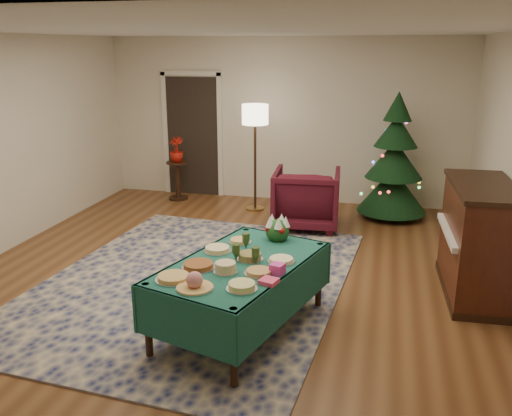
% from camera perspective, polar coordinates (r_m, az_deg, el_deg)
% --- Properties ---
extents(room_shell, '(7.00, 7.00, 7.00)m').
position_cam_1_polar(room_shell, '(5.77, -3.68, 4.71)').
color(room_shell, '#593319').
rests_on(room_shell, ground).
extents(doorway, '(1.08, 0.04, 2.16)m').
position_cam_1_polar(doorway, '(9.57, -6.69, 7.88)').
color(doorway, black).
rests_on(doorway, ground).
extents(rug, '(3.52, 4.44, 0.02)m').
position_cam_1_polar(rug, '(6.16, -6.51, -7.73)').
color(rug, '#151D4F').
rests_on(rug, ground).
extents(buffet_table, '(1.48, 1.97, 0.68)m').
position_cam_1_polar(buffet_table, '(4.95, -1.61, -7.15)').
color(buffet_table, black).
rests_on(buffet_table, ground).
extents(platter_0, '(0.31, 0.31, 0.04)m').
position_cam_1_polar(platter_0, '(4.58, -8.68, -7.26)').
color(platter_0, silver).
rests_on(platter_0, buffet_table).
extents(platter_1, '(0.30, 0.30, 0.15)m').
position_cam_1_polar(platter_1, '(4.38, -6.48, -7.77)').
color(platter_1, silver).
rests_on(platter_1, buffet_table).
extents(platter_2, '(0.25, 0.25, 0.06)m').
position_cam_1_polar(platter_2, '(4.36, -1.51, -8.23)').
color(platter_2, silver).
rests_on(platter_2, buffet_table).
extents(platter_3, '(0.30, 0.30, 0.05)m').
position_cam_1_polar(platter_3, '(4.78, -6.08, -6.04)').
color(platter_3, silver).
rests_on(platter_3, buffet_table).
extents(platter_4, '(0.21, 0.21, 0.09)m').
position_cam_1_polar(platter_4, '(4.66, -3.23, -6.29)').
color(platter_4, silver).
rests_on(platter_4, buffet_table).
extents(platter_5, '(0.25, 0.25, 0.04)m').
position_cam_1_polar(platter_5, '(4.64, 0.30, -6.75)').
color(platter_5, silver).
rests_on(platter_5, buffet_table).
extents(platter_6, '(0.27, 0.27, 0.05)m').
position_cam_1_polar(platter_6, '(5.13, -4.09, -4.36)').
color(platter_6, silver).
rests_on(platter_6, buffet_table).
extents(platter_7, '(0.24, 0.24, 0.07)m').
position_cam_1_polar(platter_7, '(4.93, -0.65, -5.14)').
color(platter_7, silver).
rests_on(platter_7, buffet_table).
extents(platter_8, '(0.25, 0.25, 0.04)m').
position_cam_1_polar(platter_8, '(4.89, 2.67, -5.49)').
color(platter_8, silver).
rests_on(platter_8, buffet_table).
extents(platter_9, '(0.22, 0.22, 0.04)m').
position_cam_1_polar(platter_9, '(5.35, -1.70, -3.49)').
color(platter_9, silver).
rests_on(platter_9, buffet_table).
extents(goblet_0, '(0.07, 0.07, 0.16)m').
position_cam_1_polar(goblet_0, '(5.16, -1.06, -3.46)').
color(goblet_0, '#2D471E').
rests_on(goblet_0, buffet_table).
extents(goblet_1, '(0.07, 0.07, 0.16)m').
position_cam_1_polar(goblet_1, '(4.82, -0.04, -4.98)').
color(goblet_1, '#2D471E').
rests_on(goblet_1, buffet_table).
extents(goblet_2, '(0.07, 0.07, 0.16)m').
position_cam_1_polar(goblet_2, '(4.89, -2.12, -4.65)').
color(goblet_2, '#2D471E').
rests_on(goblet_2, buffet_table).
extents(napkin_stack, '(0.17, 0.17, 0.04)m').
position_cam_1_polar(napkin_stack, '(4.46, 1.36, -7.72)').
color(napkin_stack, '#F24375').
rests_on(napkin_stack, buffet_table).
extents(gift_box, '(0.14, 0.14, 0.09)m').
position_cam_1_polar(gift_box, '(4.64, 2.27, -6.41)').
color(gift_box, '#E43FAE').
rests_on(gift_box, buffet_table).
extents(centerpiece, '(0.25, 0.25, 0.28)m').
position_cam_1_polar(centerpiece, '(5.40, 2.27, -2.16)').
color(centerpiece, '#1E4C1E').
rests_on(centerpiece, buffet_table).
extents(armchair, '(0.99, 0.93, 0.95)m').
position_cam_1_polar(armchair, '(7.83, 5.33, 1.30)').
color(armchair, '#440E1A').
rests_on(armchair, ground).
extents(floor_lamp, '(0.41, 0.41, 1.68)m').
position_cam_1_polar(floor_lamp, '(8.48, -0.09, 9.14)').
color(floor_lamp, '#A57F3F').
rests_on(floor_lamp, ground).
extents(side_table, '(0.37, 0.37, 0.66)m').
position_cam_1_polar(side_table, '(9.39, -8.23, 2.82)').
color(side_table, black).
rests_on(side_table, ground).
extents(potted_plant, '(0.24, 0.42, 0.24)m').
position_cam_1_polar(potted_plant, '(9.29, -8.34, 5.55)').
color(potted_plant, '#A2150B').
rests_on(potted_plant, side_table).
extents(christmas_tree, '(1.31, 1.31, 1.91)m').
position_cam_1_polar(christmas_tree, '(8.46, 14.34, 4.69)').
color(christmas_tree, black).
rests_on(christmas_tree, ground).
extents(piano, '(0.71, 1.42, 1.20)m').
position_cam_1_polar(piano, '(6.11, 22.33, -3.27)').
color(piano, black).
rests_on(piano, ground).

